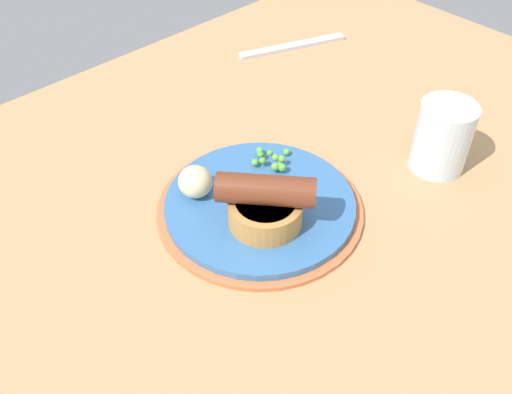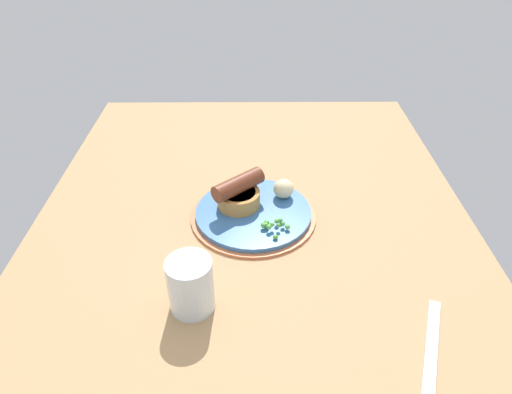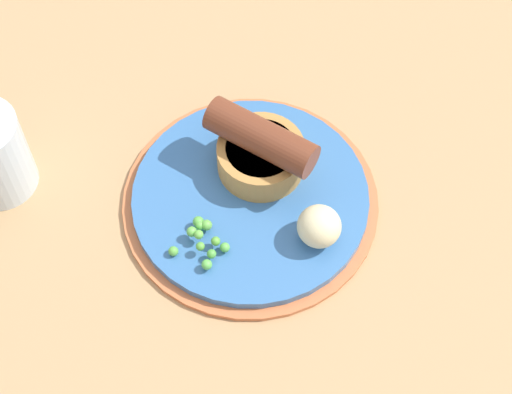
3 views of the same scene
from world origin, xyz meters
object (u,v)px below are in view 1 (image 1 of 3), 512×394
potato_chunk_0 (195,182)px  fork (293,46)px  pea_pile (272,160)px  sausage_pudding (265,204)px  drinking_glass (443,137)px  dinner_plate (261,207)px

potato_chunk_0 → fork: 38.34cm
fork → potato_chunk_0: bearing=-131.3°
fork → pea_pile: bearing=-119.4°
sausage_pudding → drinking_glass: bearing=-146.3°
dinner_plate → potato_chunk_0: size_ratio=6.03×
dinner_plate → drinking_glass: (21.10, -8.81, 3.71)cm
potato_chunk_0 → pea_pile: bearing=-12.9°
dinner_plate → fork: bearing=38.6°
pea_pile → potato_chunk_0: (-9.70, 2.23, 0.98)cm
fork → sausage_pudding: bearing=-119.1°
pea_pile → fork: bearing=39.5°
dinner_plate → sausage_pudding: bearing=-124.8°
fork → drinking_glass: drinking_glass is taller
pea_pile → drinking_glass: bearing=-38.2°
sausage_pudding → fork: bearing=-91.2°
sausage_pudding → fork: sausage_pudding is taller
pea_pile → drinking_glass: (15.78, -12.42, 2.04)cm
dinner_plate → pea_pile: (5.32, 3.61, 1.67)cm
fork → drinking_glass: 33.68cm
sausage_pudding → fork: size_ratio=0.54×
potato_chunk_0 → drinking_glass: size_ratio=0.45×
dinner_plate → drinking_glass: 23.17cm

